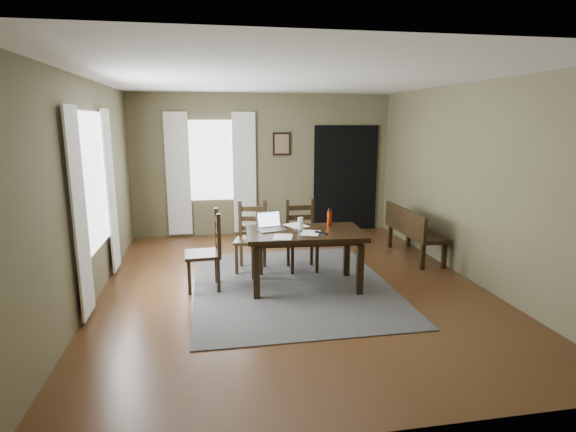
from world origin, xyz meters
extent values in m
cube|color=#492C16|center=(0.00, 0.00, -0.01)|extent=(5.00, 6.00, 0.01)
cube|color=brown|center=(0.00, 3.00, 1.35)|extent=(5.00, 0.02, 2.70)
cube|color=brown|center=(0.00, -3.00, 1.35)|extent=(5.00, 0.02, 2.70)
cube|color=brown|center=(-2.50, 0.00, 1.35)|extent=(0.02, 6.00, 2.70)
cube|color=brown|center=(2.50, 0.00, 1.35)|extent=(0.02, 6.00, 2.70)
cube|color=white|center=(0.00, 0.00, 2.70)|extent=(5.00, 6.00, 0.02)
cube|color=#404040|center=(0.00, 0.00, 0.01)|extent=(2.60, 3.20, 0.01)
cube|color=black|center=(0.16, -0.07, 0.74)|extent=(1.57, 1.01, 0.06)
cube|color=black|center=(0.16, -0.07, 0.68)|extent=(1.40, 0.83, 0.05)
cube|color=black|center=(-0.52, -0.38, 0.34)|extent=(0.09, 0.09, 0.65)
cube|color=black|center=(-0.47, 0.32, 0.34)|extent=(0.09, 0.09, 0.65)
cube|color=black|center=(0.79, -0.47, 0.34)|extent=(0.09, 0.09, 0.65)
cube|color=black|center=(0.84, 0.24, 0.34)|extent=(0.09, 0.09, 0.65)
cube|color=black|center=(-1.17, 0.08, 0.48)|extent=(0.48, 0.48, 0.04)
cube|color=black|center=(-1.37, 0.25, 0.23)|extent=(0.05, 0.05, 0.44)
cube|color=black|center=(-1.00, 0.27, 0.23)|extent=(0.05, 0.05, 0.44)
cube|color=black|center=(-1.35, -0.12, 0.23)|extent=(0.05, 0.05, 0.44)
cube|color=black|center=(-0.98, -0.10, 0.23)|extent=(0.05, 0.05, 0.44)
cube|color=black|center=(-0.98, 0.28, 0.77)|extent=(0.05, 0.05, 0.56)
cube|color=black|center=(-0.96, -0.11, 0.77)|extent=(0.05, 0.05, 0.56)
cube|color=black|center=(-0.97, 0.09, 0.62)|extent=(0.04, 0.34, 0.08)
cube|color=black|center=(-0.97, 0.09, 0.77)|extent=(0.04, 0.34, 0.08)
cube|color=black|center=(-0.97, 0.09, 0.92)|extent=(0.04, 0.34, 0.08)
cube|color=black|center=(-0.48, 0.69, 0.47)|extent=(0.54, 0.54, 0.04)
cube|color=black|center=(-0.70, 0.57, 0.23)|extent=(0.05, 0.05, 0.43)
cube|color=black|center=(-0.61, 0.91, 0.23)|extent=(0.05, 0.05, 0.43)
cube|color=black|center=(-0.36, 0.47, 0.23)|extent=(0.05, 0.05, 0.43)
cube|color=black|center=(-0.26, 0.82, 0.23)|extent=(0.05, 0.05, 0.43)
cube|color=black|center=(-0.62, 0.94, 0.75)|extent=(0.06, 0.06, 0.55)
cube|color=black|center=(-0.25, 0.84, 0.75)|extent=(0.06, 0.06, 0.55)
cube|color=black|center=(-0.43, 0.89, 0.60)|extent=(0.32, 0.11, 0.07)
cube|color=black|center=(-0.43, 0.89, 0.75)|extent=(0.32, 0.11, 0.07)
cube|color=black|center=(-0.43, 0.89, 0.90)|extent=(0.32, 0.11, 0.07)
cube|color=black|center=(0.27, 0.61, 0.47)|extent=(0.45, 0.45, 0.04)
cube|color=black|center=(0.09, 0.43, 0.23)|extent=(0.04, 0.04, 0.44)
cube|color=black|center=(0.09, 0.80, 0.23)|extent=(0.04, 0.04, 0.44)
cube|color=black|center=(0.45, 0.43, 0.23)|extent=(0.04, 0.04, 0.44)
cube|color=black|center=(0.45, 0.79, 0.23)|extent=(0.04, 0.04, 0.44)
cube|color=black|center=(0.08, 0.82, 0.76)|extent=(0.05, 0.05, 0.56)
cube|color=black|center=(0.46, 0.81, 0.76)|extent=(0.05, 0.05, 0.56)
cube|color=black|center=(0.27, 0.82, 0.61)|extent=(0.33, 0.03, 0.07)
cube|color=black|center=(0.27, 0.82, 0.76)|extent=(0.33, 0.03, 0.07)
cube|color=black|center=(0.27, 0.82, 0.91)|extent=(0.33, 0.03, 0.07)
cube|color=black|center=(2.22, 0.93, 0.43)|extent=(0.46, 1.43, 0.06)
cube|color=black|center=(2.39, 0.32, 0.20)|extent=(0.06, 0.06, 0.40)
cube|color=black|center=(2.05, 0.32, 0.20)|extent=(0.06, 0.06, 0.40)
cube|color=black|center=(2.39, 1.55, 0.20)|extent=(0.06, 0.06, 0.40)
cube|color=black|center=(2.05, 1.55, 0.20)|extent=(0.06, 0.06, 0.40)
cube|color=black|center=(2.02, 0.93, 0.64)|extent=(0.05, 1.43, 0.35)
cube|color=#B7B7BC|center=(-0.26, 0.05, 0.78)|extent=(0.39, 0.31, 0.02)
cube|color=#B7B7BC|center=(-0.29, 0.17, 0.89)|extent=(0.35, 0.14, 0.22)
cube|color=silver|center=(-0.29, 0.16, 0.89)|extent=(0.30, 0.11, 0.19)
cube|color=#3F3F42|center=(-0.26, 0.04, 0.79)|extent=(0.32, 0.20, 0.00)
cube|color=#3F3F42|center=(0.03, -0.09, 0.79)|extent=(0.08, 0.11, 0.03)
cube|color=black|center=(0.33, -0.24, 0.78)|extent=(0.15, 0.18, 0.02)
cylinder|color=silver|center=(0.12, 0.02, 0.85)|extent=(0.08, 0.08, 0.17)
cylinder|color=#AC2A0D|center=(0.55, 0.16, 0.87)|extent=(0.09, 0.09, 0.21)
cylinder|color=black|center=(0.55, 0.16, 0.99)|extent=(0.05, 0.05, 0.03)
cube|color=white|center=(0.21, -0.18, 0.77)|extent=(0.33, 0.36, 0.00)
cube|color=white|center=(0.11, 0.26, 0.77)|extent=(0.35, 0.39, 0.00)
cube|color=white|center=(-0.18, -0.32, 0.77)|extent=(0.30, 0.35, 0.00)
cube|color=white|center=(-2.47, 0.20, 1.45)|extent=(0.01, 1.30, 1.70)
cube|color=white|center=(-1.00, 2.97, 1.45)|extent=(1.00, 0.01, 1.50)
cube|color=silver|center=(-2.44, -0.62, 1.20)|extent=(0.03, 0.48, 2.30)
cube|color=silver|center=(-2.44, 1.02, 1.20)|extent=(0.03, 0.48, 2.30)
cube|color=silver|center=(-1.62, 2.94, 1.20)|extent=(0.44, 0.03, 2.30)
cube|color=silver|center=(-0.38, 2.94, 1.20)|extent=(0.44, 0.03, 2.30)
cube|color=black|center=(0.35, 2.97, 1.75)|extent=(0.34, 0.03, 0.44)
cube|color=brown|center=(0.35, 2.96, 1.75)|extent=(0.27, 0.01, 0.36)
cube|color=black|center=(1.65, 2.97, 1.05)|extent=(1.30, 0.03, 2.10)
camera|label=1|loc=(-1.06, -5.66, 2.19)|focal=28.00mm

